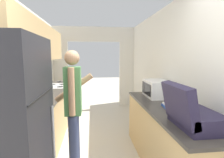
{
  "coord_description": "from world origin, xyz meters",
  "views": [
    {
      "loc": [
        -0.09,
        -0.99,
        1.61
      ],
      "look_at": [
        0.38,
        2.99,
        1.08
      ],
      "focal_mm": 28.0,
      "sensor_mm": 36.0,
      "label": 1
    }
  ],
  "objects_px": {
    "refrigerator": "(1,139)",
    "range_oven": "(57,104)",
    "suitcase": "(191,114)",
    "microwave": "(157,89)",
    "person": "(73,109)",
    "book_stack": "(171,106)",
    "knife": "(60,81)"
  },
  "relations": [
    {
      "from": "refrigerator",
      "to": "range_oven",
      "type": "distance_m",
      "value": 2.78
    },
    {
      "from": "suitcase",
      "to": "microwave",
      "type": "xyz_separation_m",
      "value": [
        0.16,
        1.32,
        0.0
      ]
    },
    {
      "from": "person",
      "to": "book_stack",
      "type": "relative_size",
      "value": 5.61
    },
    {
      "from": "refrigerator",
      "to": "microwave",
      "type": "relative_size",
      "value": 3.33
    },
    {
      "from": "knife",
      "to": "range_oven",
      "type": "bearing_deg",
      "value": -49.7
    },
    {
      "from": "microwave",
      "to": "book_stack",
      "type": "height_order",
      "value": "microwave"
    },
    {
      "from": "suitcase",
      "to": "book_stack",
      "type": "relative_size",
      "value": 1.84
    },
    {
      "from": "refrigerator",
      "to": "suitcase",
      "type": "bearing_deg",
      "value": 1.04
    },
    {
      "from": "microwave",
      "to": "book_stack",
      "type": "bearing_deg",
      "value": -93.94
    },
    {
      "from": "range_oven",
      "to": "microwave",
      "type": "relative_size",
      "value": 1.95
    },
    {
      "from": "book_stack",
      "to": "knife",
      "type": "bearing_deg",
      "value": 125.97
    },
    {
      "from": "range_oven",
      "to": "book_stack",
      "type": "height_order",
      "value": "range_oven"
    },
    {
      "from": "person",
      "to": "microwave",
      "type": "bearing_deg",
      "value": -66.32
    },
    {
      "from": "person",
      "to": "suitcase",
      "type": "bearing_deg",
      "value": -120.37
    },
    {
      "from": "person",
      "to": "book_stack",
      "type": "height_order",
      "value": "person"
    },
    {
      "from": "book_stack",
      "to": "knife",
      "type": "distance_m",
      "value": 3.36
    },
    {
      "from": "person",
      "to": "knife",
      "type": "distance_m",
      "value": 2.72
    },
    {
      "from": "suitcase",
      "to": "microwave",
      "type": "bearing_deg",
      "value": 83.07
    },
    {
      "from": "range_oven",
      "to": "book_stack",
      "type": "relative_size",
      "value": 3.46
    },
    {
      "from": "range_oven",
      "to": "suitcase",
      "type": "distance_m",
      "value": 3.32
    },
    {
      "from": "book_stack",
      "to": "knife",
      "type": "xyz_separation_m",
      "value": [
        -1.97,
        2.72,
        -0.02
      ]
    },
    {
      "from": "microwave",
      "to": "range_oven",
      "type": "bearing_deg",
      "value": 145.04
    },
    {
      "from": "microwave",
      "to": "book_stack",
      "type": "xyz_separation_m",
      "value": [
        -0.05,
        -0.67,
        -0.12
      ]
    },
    {
      "from": "knife",
      "to": "suitcase",
      "type": "bearing_deg",
      "value": -23.53
    },
    {
      "from": "refrigerator",
      "to": "person",
      "type": "xyz_separation_m",
      "value": [
        0.55,
        0.76,
        0.02
      ]
    },
    {
      "from": "book_stack",
      "to": "range_oven",
      "type": "bearing_deg",
      "value": 133.37
    },
    {
      "from": "knife",
      "to": "refrigerator",
      "type": "bearing_deg",
      "value": -50.81
    },
    {
      "from": "refrigerator",
      "to": "range_oven",
      "type": "bearing_deg",
      "value": 91.32
    },
    {
      "from": "person",
      "to": "book_stack",
      "type": "xyz_separation_m",
      "value": [
        1.33,
        -0.07,
        0.02
      ]
    },
    {
      "from": "range_oven",
      "to": "person",
      "type": "height_order",
      "value": "person"
    },
    {
      "from": "suitcase",
      "to": "knife",
      "type": "bearing_deg",
      "value": 118.87
    },
    {
      "from": "refrigerator",
      "to": "person",
      "type": "bearing_deg",
      "value": 54.21
    }
  ]
}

